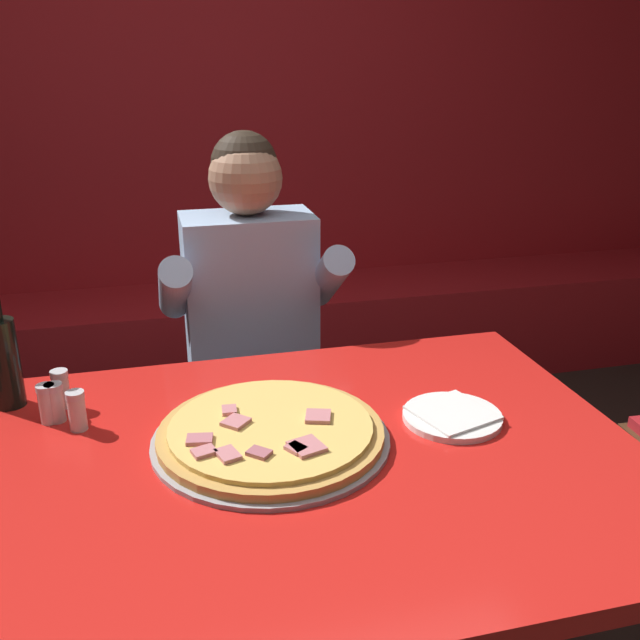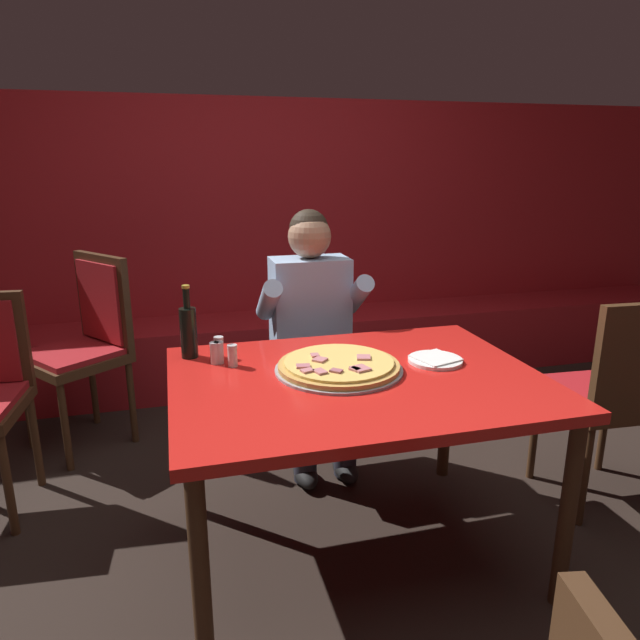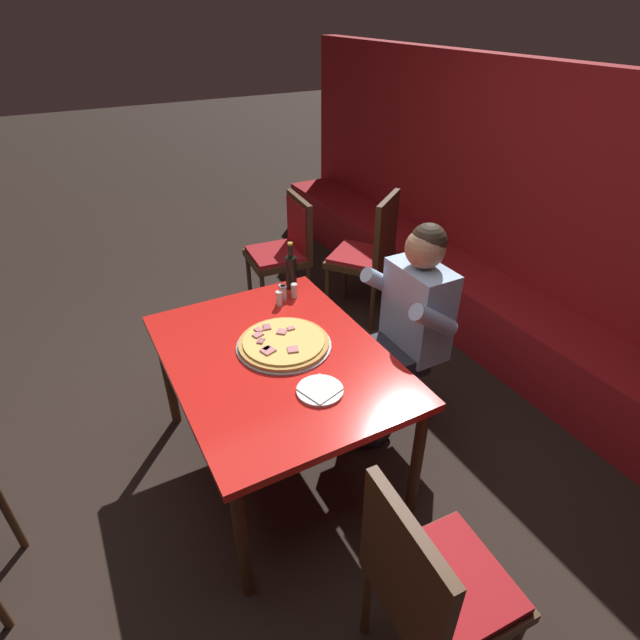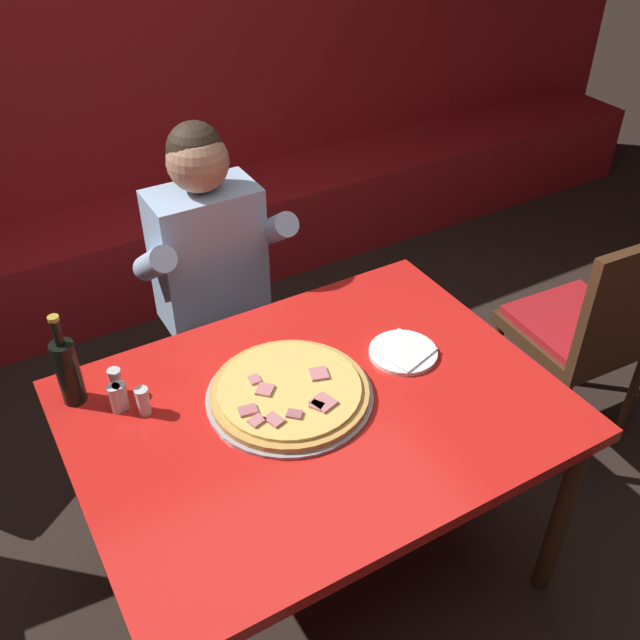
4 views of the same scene
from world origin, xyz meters
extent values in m
plane|color=black|center=(0.00, 0.00, 0.00)|extent=(24.00, 24.00, 0.00)
cube|color=#A3191E|center=(0.00, 2.18, 0.95)|extent=(6.80, 0.16, 1.90)
cube|color=#A3191E|center=(0.00, 1.86, 0.23)|extent=(6.46, 0.48, 0.46)
cylinder|color=#422816|center=(0.61, -0.44, 0.35)|extent=(0.06, 0.06, 0.71)
cylinder|color=#422816|center=(-0.61, 0.44, 0.35)|extent=(0.06, 0.06, 0.71)
cylinder|color=#422816|center=(0.61, 0.44, 0.35)|extent=(0.06, 0.06, 0.71)
cube|color=red|center=(0.00, 0.00, 0.73)|extent=(1.33, 1.00, 0.04)
cylinder|color=#9E9EA3|center=(-0.05, 0.07, 0.75)|extent=(0.48, 0.48, 0.01)
cylinder|color=#C69347|center=(-0.05, 0.07, 0.77)|extent=(0.45, 0.45, 0.02)
cylinder|color=#E5BC5B|center=(-0.05, 0.07, 0.78)|extent=(0.41, 0.41, 0.01)
cube|color=#C6757A|center=(-0.12, 0.09, 0.79)|extent=(0.07, 0.07, 0.01)
cube|color=#C6757A|center=(-0.19, -0.01, 0.79)|extent=(0.05, 0.04, 0.01)
cube|color=#C6757A|center=(-0.02, -0.04, 0.79)|extent=(0.04, 0.05, 0.01)
cube|color=#C6757A|center=(0.05, 0.07, 0.79)|extent=(0.06, 0.06, 0.01)
cube|color=#B76670|center=(-0.19, 0.04, 0.79)|extent=(0.06, 0.05, 0.01)
cube|color=#C6757A|center=(-0.15, -0.03, 0.79)|extent=(0.05, 0.06, 0.01)
cube|color=#C6757A|center=(0.00, -0.04, 0.79)|extent=(0.07, 0.08, 0.01)
cube|color=#A85B66|center=(-0.09, -0.04, 0.79)|extent=(0.05, 0.05, 0.01)
cube|color=#C6757A|center=(-0.12, 0.14, 0.79)|extent=(0.03, 0.04, 0.01)
cylinder|color=white|center=(0.34, 0.06, 0.75)|extent=(0.21, 0.21, 0.01)
cube|color=white|center=(0.34, 0.06, 0.76)|extent=(0.19, 0.19, 0.01)
cylinder|color=black|center=(-0.58, 0.36, 0.85)|extent=(0.07, 0.07, 0.20)
cylinder|color=black|center=(-0.58, 0.36, 0.99)|extent=(0.03, 0.03, 0.08)
cylinder|color=#B29933|center=(-0.58, 0.36, 1.03)|extent=(0.03, 0.03, 0.01)
cylinder|color=silver|center=(-0.47, 0.33, 0.78)|extent=(0.04, 0.04, 0.07)
cylinder|color=#28231E|center=(-0.47, 0.33, 0.77)|extent=(0.03, 0.03, 0.04)
cylinder|color=silver|center=(-0.47, 0.33, 0.83)|extent=(0.04, 0.04, 0.01)
cylinder|color=silver|center=(-0.47, 0.26, 0.78)|extent=(0.04, 0.04, 0.07)
cylinder|color=#B23323|center=(-0.47, 0.26, 0.77)|extent=(0.03, 0.03, 0.04)
cylinder|color=silver|center=(-0.47, 0.26, 0.83)|extent=(0.04, 0.04, 0.01)
cylinder|color=silver|center=(-0.49, 0.26, 0.78)|extent=(0.04, 0.04, 0.07)
cylinder|color=silver|center=(-0.49, 0.26, 0.77)|extent=(0.03, 0.03, 0.04)
cylinder|color=silver|center=(-0.49, 0.26, 0.83)|extent=(0.04, 0.04, 0.01)
cylinder|color=silver|center=(-0.42, 0.21, 0.78)|extent=(0.04, 0.04, 0.07)
cylinder|color=#516B33|center=(-0.42, 0.21, 0.77)|extent=(0.03, 0.03, 0.04)
cylinder|color=silver|center=(-0.42, 0.21, 0.83)|extent=(0.04, 0.04, 0.01)
ellipsoid|color=black|center=(-0.07, 0.54, 0.04)|extent=(0.11, 0.24, 0.09)
ellipsoid|color=black|center=(0.13, 0.54, 0.04)|extent=(0.11, 0.24, 0.09)
cylinder|color=#282833|center=(-0.07, 0.54, 0.23)|extent=(0.11, 0.11, 0.43)
cylinder|color=#282833|center=(0.13, 0.54, 0.23)|extent=(0.11, 0.11, 0.43)
cube|color=#282833|center=(0.03, 0.64, 0.51)|extent=(0.34, 0.40, 0.12)
cube|color=#9EBCE0|center=(0.03, 0.84, 0.78)|extent=(0.38, 0.22, 0.52)
cylinder|color=#9EBCE0|center=(-0.19, 0.76, 0.86)|extent=(0.09, 0.30, 0.25)
cylinder|color=#9EBCE0|center=(0.25, 0.76, 0.86)|extent=(0.09, 0.30, 0.25)
sphere|color=tan|center=(0.03, 0.84, 1.15)|extent=(0.21, 0.21, 0.21)
sphere|color=#2D2319|center=(0.03, 0.85, 1.18)|extent=(0.19, 0.19, 0.19)
cylinder|color=#422816|center=(1.39, 0.28, 0.23)|extent=(0.04, 0.04, 0.45)
cylinder|color=#422816|center=(1.01, 0.30, 0.23)|extent=(0.04, 0.04, 0.45)
cylinder|color=#422816|center=(1.37, -0.10, 0.23)|extent=(0.04, 0.04, 0.45)
cylinder|color=#422816|center=(0.99, -0.08, 0.23)|extent=(0.04, 0.04, 0.45)
cube|color=#422816|center=(1.19, 0.10, 0.48)|extent=(0.46, 0.46, 0.05)
cube|color=#A3191E|center=(1.19, 0.10, 0.52)|extent=(0.43, 0.43, 0.03)
cube|color=#422816|center=(1.18, -0.10, 0.74)|extent=(0.44, 0.07, 0.46)
cube|color=#A3191E|center=(1.18, -0.07, 0.74)|extent=(0.36, 0.04, 0.39)
camera|label=1|loc=(-0.26, -1.17, 1.48)|focal=40.00mm
camera|label=2|loc=(-0.63, -1.84, 1.51)|focal=32.00mm
camera|label=3|loc=(1.82, -0.74, 2.21)|focal=28.00mm
camera|label=4|loc=(-0.72, -1.26, 2.14)|focal=40.00mm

